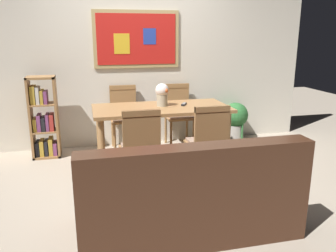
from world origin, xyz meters
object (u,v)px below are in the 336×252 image
Objects in this scene: dining_chair_near_left at (140,144)px; flower_vase at (162,93)px; dining_chair_far_left at (124,112)px; leather_couch at (188,197)px; dining_chair_far_right at (178,109)px; dining_chair_near_right at (208,138)px; bookshelf at (44,121)px; potted_ivy at (235,119)px; dining_table at (161,114)px; tv_remote at (184,104)px.

flower_vase is (0.42, 0.83, 0.37)m from dining_chair_near_left.
dining_chair_far_left reaches higher than leather_couch.
leather_couch is at bearing -103.21° from dining_chair_far_right.
dining_chair_near_right and dining_chair_near_left have the same top height.
bookshelf is 1.84× the size of potted_ivy.
dining_chair_far_left is at bearing 177.99° from dining_chair_far_right.
dining_table is 0.85m from dining_chair_far_right.
dining_table is 1.55× the size of bookshelf.
leather_couch is at bearing -72.74° from dining_chair_near_left.
dining_chair_near_right is at bearing -86.77° from tv_remote.
dining_chair_near_left is 0.91m from leather_couch.
potted_ivy is at bearing -0.81° from dining_chair_far_left.
tv_remote is at bearing 8.27° from dining_table.
dining_chair_near_left is at bearing -90.33° from dining_chair_far_left.
dining_chair_near_left is 0.83× the size of bookshelf.
bookshelf is 2.84m from potted_ivy.
tv_remote is (-1.05, -0.69, 0.43)m from potted_ivy.
bookshelf is at bearing 157.46° from dining_table.
bookshelf is 1.89m from tv_remote.
dining_chair_near_right reaches higher than dining_table.
flower_vase reaches higher than tv_remote.
dining_chair_far_right is at bearing 87.51° from dining_chair_near_right.
leather_couch is at bearing -95.34° from flower_vase.
dining_table is at bearing -112.48° from flower_vase.
dining_chair_near_left is at bearing -139.06° from potted_ivy.
dining_table is 1.57m from potted_ivy.
bookshelf is 6.92× the size of tv_remote.
dining_chair_far_left is 5.74× the size of tv_remote.
flower_vase is at bearing -20.55° from bookshelf.
leather_couch is at bearing -58.94° from bookshelf.
tv_remote is (-0.11, -0.69, 0.22)m from dining_chair_far_right.
dining_chair_far_left is 1.75m from potted_ivy.
leather_couch reaches higher than potted_ivy.
bookshelf is (-1.09, -0.15, -0.04)m from dining_chair_far_left.
bookshelf is at bearing -172.43° from dining_chair_far_left.
bookshelf is (-1.90, -0.12, -0.04)m from dining_chair_far_right.
dining_chair_far_right and dining_chair_near_right have the same top height.
potted_ivy is at bearing 2.44° from bookshelf.
flower_vase is at bearing -152.81° from potted_ivy.
dining_table is 5.92× the size of flower_vase.
dining_chair_far_left is 0.90m from flower_vase.
dining_table is at bearing -151.47° from potted_ivy.
dining_table is 1.66m from leather_couch.
tv_remote is (0.29, -0.01, -0.15)m from flower_vase.
bookshelf reaches higher than flower_vase.
dining_chair_near_right is 0.83m from tv_remote.
dining_table is at bearing -119.66° from dining_chair_far_right.
dining_table is 0.94× the size of leather_couch.
potted_ivy is at bearing 33.45° from tv_remote.
dining_table is 1.61m from bookshelf.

